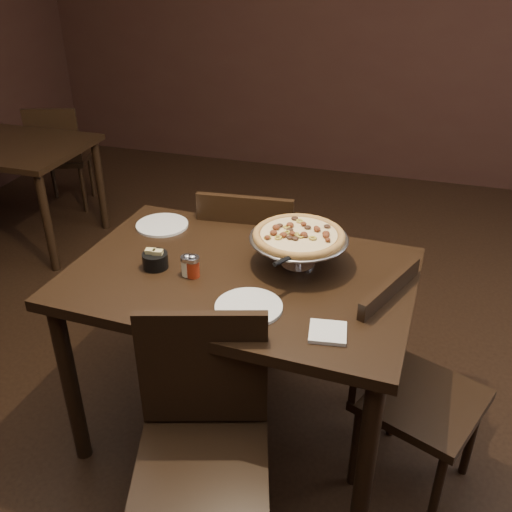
# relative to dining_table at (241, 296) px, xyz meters

# --- Properties ---
(room) EXTENTS (6.04, 7.04, 2.84)m
(room) POSITION_rel_dining_table_xyz_m (0.06, -0.08, 0.67)
(room) COLOR black
(room) RESTS_ON ground
(dining_table) EXTENTS (1.38, 0.95, 0.84)m
(dining_table) POSITION_rel_dining_table_xyz_m (0.00, 0.00, 0.00)
(dining_table) COLOR black
(dining_table) RESTS_ON ground
(background_table) EXTENTS (1.18, 0.79, 0.74)m
(background_table) POSITION_rel_dining_table_xyz_m (-2.20, 1.32, -0.09)
(background_table) COLOR black
(background_table) RESTS_ON ground
(pizza_stand) EXTENTS (0.39, 0.39, 0.16)m
(pizza_stand) POSITION_rel_dining_table_xyz_m (0.20, 0.13, 0.24)
(pizza_stand) COLOR silver
(pizza_stand) RESTS_ON dining_table
(parmesan_shaker) EXTENTS (0.05, 0.05, 0.09)m
(parmesan_shaker) POSITION_rel_dining_table_xyz_m (-0.19, -0.07, 0.15)
(parmesan_shaker) COLOR beige
(parmesan_shaker) RESTS_ON dining_table
(pepper_flake_shaker) EXTENTS (0.05, 0.05, 0.10)m
(pepper_flake_shaker) POSITION_rel_dining_table_xyz_m (-0.17, -0.08, 0.16)
(pepper_flake_shaker) COLOR maroon
(pepper_flake_shaker) RESTS_ON dining_table
(packet_caddy) EXTENTS (0.10, 0.10, 0.08)m
(packet_caddy) POSITION_rel_dining_table_xyz_m (-0.34, -0.06, 0.14)
(packet_caddy) COLOR black
(packet_caddy) RESTS_ON dining_table
(napkin_stack) EXTENTS (0.14, 0.14, 0.01)m
(napkin_stack) POSITION_rel_dining_table_xyz_m (0.40, -0.29, 0.12)
(napkin_stack) COLOR silver
(napkin_stack) RESTS_ON dining_table
(plate_left) EXTENTS (0.24, 0.24, 0.01)m
(plate_left) POSITION_rel_dining_table_xyz_m (-0.47, 0.28, 0.12)
(plate_left) COLOR silver
(plate_left) RESTS_ON dining_table
(plate_near) EXTENTS (0.24, 0.24, 0.01)m
(plate_near) POSITION_rel_dining_table_xyz_m (0.11, -0.22, 0.12)
(plate_near) COLOR silver
(plate_near) RESTS_ON dining_table
(serving_spatula) EXTENTS (0.15, 0.15, 0.02)m
(serving_spatula) POSITION_rel_dining_table_xyz_m (0.20, -0.07, 0.24)
(serving_spatula) COLOR silver
(serving_spatula) RESTS_ON pizza_stand
(chair_far) EXTENTS (0.49, 0.49, 0.97)m
(chair_far) POSITION_rel_dining_table_xyz_m (-0.13, 0.56, -0.20)
(chair_far) COLOR black
(chair_far) RESTS_ON ground
(chair_near) EXTENTS (0.55, 0.55, 0.94)m
(chair_near) POSITION_rel_dining_table_xyz_m (0.05, -0.56, -0.21)
(chair_near) COLOR black
(chair_near) RESTS_ON ground
(chair_side) EXTENTS (0.55, 0.55, 0.91)m
(chair_side) POSITION_rel_dining_table_xyz_m (0.69, -0.04, -0.23)
(chair_side) COLOR black
(chair_side) RESTS_ON ground
(bg_chair_far) EXTENTS (0.51, 0.51, 0.86)m
(bg_chair_far) POSITION_rel_dining_table_xyz_m (-2.16, 1.90, -0.26)
(bg_chair_far) COLOR black
(bg_chair_far) RESTS_ON ground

